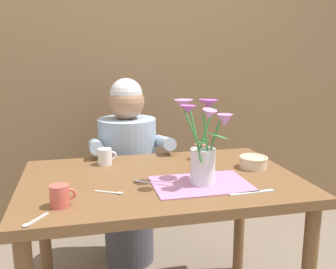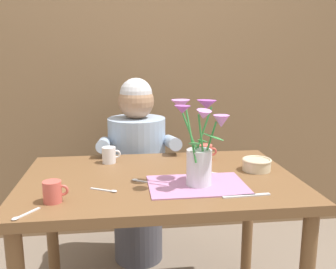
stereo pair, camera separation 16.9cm
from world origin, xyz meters
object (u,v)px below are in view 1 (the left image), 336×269
Objects in this scene: seated_person at (128,174)px; ceramic_bowl at (253,162)px; dinner_knife at (252,193)px; ceramic_mug at (60,196)px; flower_vase at (203,146)px; coffee_cup at (105,157)px; tea_cup at (201,152)px.

ceramic_bowl is (0.53, -0.58, 0.21)m from seated_person.
ceramic_mug is (-0.72, 0.04, 0.04)m from dinner_knife.
ceramic_mug is (-0.57, -0.11, -0.12)m from flower_vase.
coffee_cup reaches higher than dinner_knife.
seated_person reaches higher than coffee_cup.
flower_vase is at bearing -75.57° from seated_person.
flower_vase is at bearing 133.37° from dinner_knife.
ceramic_mug reaches higher than ceramic_bowl.
tea_cup is at bearing 134.53° from ceramic_bowl.
seated_person is at bearing 132.40° from ceramic_bowl.
tea_cup is at bearing 34.81° from ceramic_mug.
dinner_knife is 2.04× the size of coffee_cup.
dinner_knife is at bearing -69.17° from seated_person.
coffee_cup is at bearing 162.59° from ceramic_bowl.
seated_person is at bearing 131.23° from tea_cup.
tea_cup is at bearing -1.75° from coffee_cup.
ceramic_bowl is at bearing -49.63° from seated_person.
dinner_knife is at bearing -2.85° from ceramic_mug.
ceramic_mug and coffee_cup have the same top height.
ceramic_mug reaches higher than dinner_knife.
dinner_knife is (-0.15, -0.31, -0.03)m from ceramic_bowl.
coffee_cup is (-0.49, 0.01, 0.00)m from tea_cup.
tea_cup is (0.33, -0.38, 0.22)m from seated_person.
flower_vase is 0.59m from ceramic_mug.
seated_person is 0.45m from coffee_cup.
flower_vase is at bearing 10.90° from ceramic_mug.
seated_person is 0.95m from ceramic_mug.
dinner_knife is at bearing -85.26° from tea_cup.
ceramic_bowl is 0.92m from ceramic_mug.
tea_cup is (0.68, 0.47, 0.00)m from ceramic_mug.
tea_cup reaches higher than ceramic_bowl.
coffee_cup is (-0.37, 0.38, -0.12)m from flower_vase.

